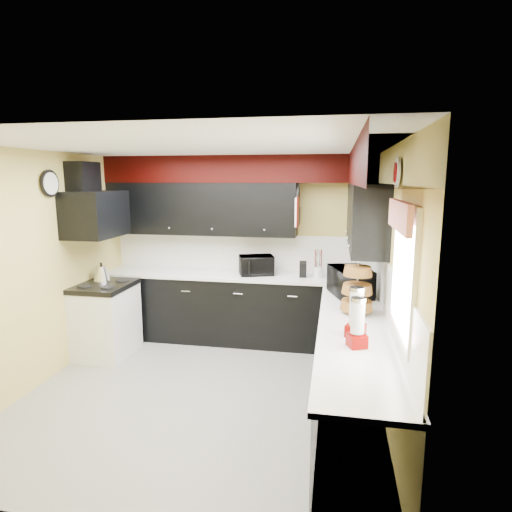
{
  "coord_description": "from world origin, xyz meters",
  "views": [
    {
      "loc": [
        1.29,
        -3.97,
        2.2
      ],
      "look_at": [
        0.4,
        0.86,
        1.31
      ],
      "focal_mm": 30.0,
      "sensor_mm": 36.0,
      "label": 1
    }
  ],
  "objects": [
    {
      "name": "ground",
      "position": [
        0.0,
        0.0,
        0.0
      ],
      "size": [
        3.6,
        3.6,
        0.0
      ],
      "primitive_type": "plane",
      "color": "gray",
      "rests_on": "ground"
    },
    {
      "name": "wall_back",
      "position": [
        0.0,
        1.8,
        1.25
      ],
      "size": [
        3.6,
        0.06,
        2.5
      ],
      "primitive_type": "cube",
      "color": "#E0C666",
      "rests_on": "ground"
    },
    {
      "name": "wall_right",
      "position": [
        1.8,
        0.0,
        1.25
      ],
      "size": [
        0.06,
        3.6,
        2.5
      ],
      "primitive_type": "cube",
      "color": "#E0C666",
      "rests_on": "ground"
    },
    {
      "name": "wall_left",
      "position": [
        -1.8,
        0.0,
        1.25
      ],
      "size": [
        0.06,
        3.6,
        2.5
      ],
      "primitive_type": "cube",
      "color": "#E0C666",
      "rests_on": "ground"
    },
    {
      "name": "ceiling",
      "position": [
        0.0,
        0.0,
        2.5
      ],
      "size": [
        3.6,
        3.6,
        0.06
      ],
      "primitive_type": "cube",
      "color": "white",
      "rests_on": "wall_back"
    },
    {
      "name": "cab_back",
      "position": [
        0.0,
        1.5,
        0.45
      ],
      "size": [
        3.6,
        0.6,
        0.9
      ],
      "primitive_type": "cube",
      "color": "black",
      "rests_on": "ground"
    },
    {
      "name": "cab_right",
      "position": [
        1.5,
        -0.3,
        0.45
      ],
      "size": [
        0.6,
        3.0,
        0.9
      ],
      "primitive_type": "cube",
      "color": "black",
      "rests_on": "ground"
    },
    {
      "name": "counter_back",
      "position": [
        0.0,
        1.5,
        0.92
      ],
      "size": [
        3.62,
        0.64,
        0.04
      ],
      "primitive_type": "cube",
      "color": "white",
      "rests_on": "cab_back"
    },
    {
      "name": "counter_right",
      "position": [
        1.5,
        -0.3,
        0.92
      ],
      "size": [
        0.64,
        3.02,
        0.04
      ],
      "primitive_type": "cube",
      "color": "white",
      "rests_on": "cab_right"
    },
    {
      "name": "splash_back",
      "position": [
        0.0,
        1.79,
        1.19
      ],
      "size": [
        3.6,
        0.02,
        0.5
      ],
      "primitive_type": "cube",
      "color": "white",
      "rests_on": "counter_back"
    },
    {
      "name": "splash_right",
      "position": [
        1.79,
        0.0,
        1.19
      ],
      "size": [
        0.02,
        3.6,
        0.5
      ],
      "primitive_type": "cube",
      "color": "white",
      "rests_on": "counter_right"
    },
    {
      "name": "upper_back",
      "position": [
        -0.5,
        1.62,
        1.8
      ],
      "size": [
        2.6,
        0.35,
        0.7
      ],
      "primitive_type": "cube",
      "color": "black",
      "rests_on": "wall_back"
    },
    {
      "name": "upper_right",
      "position": [
        1.62,
        0.9,
        1.8
      ],
      "size": [
        0.35,
        1.8,
        0.7
      ],
      "primitive_type": "cube",
      "color": "black",
      "rests_on": "wall_right"
    },
    {
      "name": "soffit_back",
      "position": [
        0.0,
        1.62,
        2.33
      ],
      "size": [
        3.6,
        0.36,
        0.35
      ],
      "primitive_type": "cube",
      "color": "black",
      "rests_on": "wall_back"
    },
    {
      "name": "soffit_right",
      "position": [
        1.62,
        -0.18,
        2.33
      ],
      "size": [
        0.36,
        3.24,
        0.35
      ],
      "primitive_type": "cube",
      "color": "black",
      "rests_on": "wall_right"
    },
    {
      "name": "stove",
      "position": [
        -1.5,
        0.75,
        0.43
      ],
      "size": [
        0.6,
        0.75,
        0.86
      ],
      "primitive_type": "cube",
      "color": "white",
      "rests_on": "ground"
    },
    {
      "name": "cooktop",
      "position": [
        -1.5,
        0.75,
        0.89
      ],
      "size": [
        0.62,
        0.77,
        0.06
      ],
      "primitive_type": "cube",
      "color": "black",
      "rests_on": "stove"
    },
    {
      "name": "hood",
      "position": [
        -1.55,
        0.75,
        1.78
      ],
      "size": [
        0.5,
        0.78,
        0.55
      ],
      "primitive_type": "cube",
      "color": "black",
      "rests_on": "wall_left"
    },
    {
      "name": "hood_duct",
      "position": [
        -1.68,
        0.75,
        2.2
      ],
      "size": [
        0.24,
        0.4,
        0.4
      ],
      "primitive_type": "cube",
      "color": "black",
      "rests_on": "wall_left"
    },
    {
      "name": "window",
      "position": [
        1.79,
        -0.9,
        1.55
      ],
      "size": [
        0.03,
        0.86,
        0.96
      ],
      "primitive_type": null,
      "color": "white",
      "rests_on": "wall_right"
    },
    {
      "name": "valance",
      "position": [
        1.73,
        -0.9,
        1.95
      ],
      "size": [
        0.04,
        0.88,
        0.2
      ],
      "primitive_type": "cube",
      "color": "red",
      "rests_on": "wall_right"
    },
    {
      "name": "pan_top",
      "position": [
        0.82,
        1.55,
        2.0
      ],
      "size": [
        0.03,
        0.22,
        0.4
      ],
      "primitive_type": null,
      "color": "black",
      "rests_on": "upper_back"
    },
    {
      "name": "pan_mid",
      "position": [
        0.82,
        1.42,
        1.75
      ],
      "size": [
        0.03,
        0.28,
        0.46
      ],
      "primitive_type": null,
      "color": "black",
      "rests_on": "upper_back"
    },
    {
      "name": "pan_low",
      "position": [
        0.82,
        1.68,
        1.72
      ],
      "size": [
        0.03,
        0.24,
        0.42
      ],
      "primitive_type": null,
      "color": "black",
      "rests_on": "upper_back"
    },
    {
      "name": "cut_board",
      "position": [
        0.83,
        1.3,
        1.8
      ],
      "size": [
        0.03,
        0.26,
        0.35
      ],
      "primitive_type": "cube",
      "color": "white",
      "rests_on": "upper_back"
    },
    {
      "name": "baskets",
      "position": [
        1.52,
        0.05,
        1.18
      ],
      "size": [
        0.27,
        0.27,
        0.5
      ],
      "primitive_type": null,
      "color": "brown",
      "rests_on": "upper_right"
    },
    {
      "name": "clock",
      "position": [
        -1.77,
        0.25,
        2.15
      ],
      "size": [
        0.03,
        0.3,
        0.3
      ],
      "primitive_type": null,
      "color": "black",
      "rests_on": "wall_left"
    },
    {
      "name": "deco_plate",
      "position": [
        1.77,
        -0.35,
        2.25
      ],
      "size": [
        0.03,
        0.24,
        0.24
      ],
      "primitive_type": null,
      "color": "white",
      "rests_on": "wall_right"
    },
    {
      "name": "toaster_oven",
      "position": [
        0.28,
        1.52,
        1.07
      ],
      "size": [
        0.53,
        0.49,
        0.25
      ],
      "primitive_type": "imported",
      "rotation": [
        0.0,
        0.0,
        0.33
      ],
      "color": "black",
      "rests_on": "counter_back"
    },
    {
      "name": "microwave",
      "position": [
        1.49,
        0.68,
        1.09
      ],
      "size": [
        0.53,
        0.64,
        0.31
      ],
      "primitive_type": "imported",
      "rotation": [
        0.0,
        0.0,
        1.88
      ],
      "color": "black",
      "rests_on": "counter_right"
    },
    {
      "name": "utensil_crock",
      "position": [
        1.1,
        1.49,
        1.01
      ],
      "size": [
        0.15,
        0.15,
        0.14
      ],
      "primitive_type": "cylinder",
      "rotation": [
        0.0,
        0.0,
        0.2
      ],
      "color": "silver",
      "rests_on": "counter_back"
    },
    {
      "name": "knife_block",
      "position": [
        0.91,
        1.47,
        1.04
      ],
      "size": [
        0.1,
        0.13,
        0.2
      ],
      "primitive_type": "cube",
      "rotation": [
        0.0,
        0.0,
        0.09
      ],
      "color": "black",
      "rests_on": "counter_back"
    },
    {
      "name": "kettle",
      "position": [
        -1.62,
        0.91,
        1.01
      ],
      "size": [
        0.23,
        0.23,
        0.19
      ],
      "primitive_type": null,
      "rotation": [
        0.0,
        0.0,
        0.13
      ],
      "color": "silver",
      "rests_on": "cooktop"
    },
    {
      "name": "dispenser_a",
      "position": [
        1.49,
        -0.58,
        1.13
      ],
      "size": [
        0.18,
        0.18,
        0.38
      ],
      "primitive_type": null,
      "rotation": [
        0.0,
        0.0,
        -0.36
      ],
      "color": "#620811",
      "rests_on": "counter_right"
    },
    {
      "name": "dispenser_b",
      "position": [
        1.49,
        -0.8,
        1.11
      ],
      "size": [
        0.17,
        0.17,
        0.35
      ],
      "primitive_type": null,
      "rotation": [
        0.0,
        0.0,
        0.38
      ],
      "color": "#620D00",
      "rests_on": "counter_right"
    }
  ]
}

